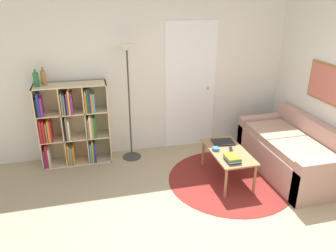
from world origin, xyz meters
The scene contains 14 objects.
ground_plane centered at (0.00, 0.00, 0.00)m, with size 14.00×14.00×0.00m, color tan.
wall_back centered at (0.02, 2.49, 1.29)m, with size 7.15×0.11×2.60m.
wall_right centered at (2.10, 1.23, 1.30)m, with size 0.08×5.46×2.60m.
rug centered at (0.70, 1.18, 0.00)m, with size 1.75×1.75×0.01m.
bookshelf centered at (-1.42, 2.28, 0.63)m, with size 1.03×0.34×1.25m.
floor_lamp centered at (-0.56, 2.21, 1.41)m, with size 0.29×0.29×1.80m.
couch centered at (1.69, 1.21, 0.29)m, with size 0.85×1.70×0.78m.
coffee_table centered at (0.66, 1.23, 0.40)m, with size 0.49×0.94×0.45m.
laptop centered at (0.69, 1.48, 0.46)m, with size 0.33×0.27×0.02m.
bowl centered at (0.50, 1.28, 0.47)m, with size 0.10×0.10×0.04m.
book_stack_on_table centered at (0.59, 0.94, 0.49)m, with size 0.18×0.23×0.08m.
remote centered at (0.70, 1.22, 0.46)m, with size 0.10×0.18×0.02m.
bottle_left centered at (-1.83, 2.25, 1.35)m, with size 0.08×0.08×0.24m.
bottle_middle centered at (-1.73, 2.30, 1.36)m, with size 0.07×0.07×0.26m.
Camera 1 is at (-1.12, -2.49, 2.51)m, focal length 35.00 mm.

